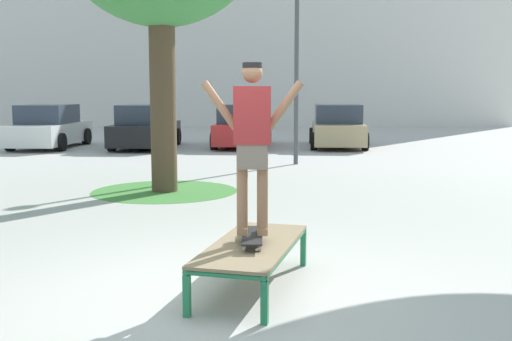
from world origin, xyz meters
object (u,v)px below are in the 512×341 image
Objects in this scene: skateboard at (255,236)px; skater at (255,136)px; car_tan at (340,127)px; car_white at (53,128)px; car_black at (149,128)px; light_post at (300,20)px; car_red at (245,127)px; skate_box at (255,248)px.

skater is at bearing 89.20° from skateboard.
car_tan is (2.91, 15.78, -0.84)m from skater.
car_white is (-7.16, 15.47, -0.84)m from skater.
light_post reaches higher than car_black.
car_red is at bearing 3.89° from car_white.
light_post is (1.12, 10.61, 2.29)m from skater.
light_post reaches higher than skateboard.
skateboard reaches higher than skate_box.
skate_box is 0.35× the size of light_post.
light_post reaches higher than car_white.
skater is 10.91m from light_post.
car_tan is (3.36, -0.15, 0.00)m from car_red.
light_post is at bearing -73.64° from car_red.
car_tan is at bearing 79.54° from skater.
car_black is at bearing -177.13° from car_tan.
car_tan reaches higher than skate_box.
car_tan is (2.91, 15.78, 0.15)m from skateboard.
skateboard is 0.99m from skater.
car_red and car_tan have the same top height.
light_post is (1.56, -5.32, 3.13)m from car_red.
skater is 0.39× the size of car_tan.
car_tan reaches higher than skateboard.
car_tan is (10.08, 0.31, 0.00)m from car_white.
car_white is 0.99× the size of car_red.
light_post reaches higher than car_tan.
light_post reaches higher than skater.
skater reaches higher than car_white.
car_black and car_tan have the same top height.
skateboard is 15.90m from car_black.
car_black reaches higher than skate_box.
skate_box is 11.19m from light_post.
skater is 16.07m from car_tan.
car_black is 0.99× the size of car_tan.
light_post is at bearing 84.00° from skater.
car_tan is 0.74× the size of light_post.
car_tan is at bearing -2.53° from car_red.
skateboard is at bearing -90.80° from skater.
car_black reaches higher than skateboard.
skate_box is 0.12m from skateboard.
car_red is 0.74× the size of light_post.
car_tan is at bearing 79.54° from skate_box.
car_white is 6.73m from car_red.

